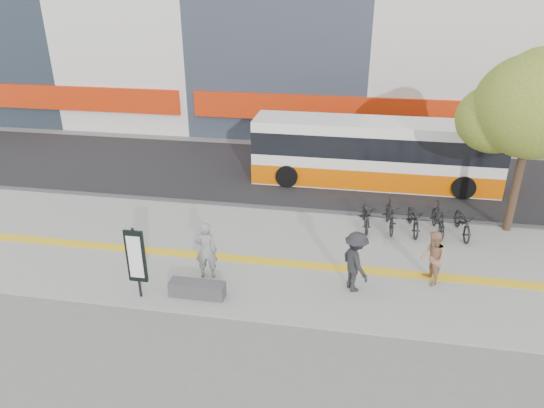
% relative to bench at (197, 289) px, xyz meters
% --- Properties ---
extents(ground, '(120.00, 120.00, 0.00)m').
position_rel_bench_xyz_m(ground, '(2.60, 1.20, -0.30)').
color(ground, '#61615D').
rests_on(ground, ground).
extents(sidewalk, '(40.00, 7.00, 0.08)m').
position_rel_bench_xyz_m(sidewalk, '(2.60, 2.70, -0.27)').
color(sidewalk, gray).
rests_on(sidewalk, ground).
extents(tactile_strip, '(40.00, 0.45, 0.01)m').
position_rel_bench_xyz_m(tactile_strip, '(2.60, 2.20, -0.22)').
color(tactile_strip, gold).
rests_on(tactile_strip, sidewalk).
extents(street, '(40.00, 8.00, 0.06)m').
position_rel_bench_xyz_m(street, '(2.60, 10.20, -0.28)').
color(street, black).
rests_on(street, ground).
extents(curb, '(40.00, 0.25, 0.14)m').
position_rel_bench_xyz_m(curb, '(2.60, 6.20, -0.23)').
color(curb, '#3D3D40').
rests_on(curb, ground).
extents(bench, '(1.60, 0.45, 0.45)m').
position_rel_bench_xyz_m(bench, '(0.00, 0.00, 0.00)').
color(bench, '#3D3D40').
rests_on(bench, sidewalk).
extents(signboard, '(0.55, 0.10, 2.20)m').
position_rel_bench_xyz_m(signboard, '(-1.60, -0.31, 1.06)').
color(signboard, black).
rests_on(signboard, sidewalk).
extents(street_tree, '(4.40, 3.80, 6.31)m').
position_rel_bench_xyz_m(street_tree, '(9.78, 6.02, 4.21)').
color(street_tree, '#342517').
rests_on(street_tree, sidewalk).
extents(bus, '(10.55, 2.50, 2.81)m').
position_rel_bench_xyz_m(bus, '(5.00, 9.70, 1.08)').
color(bus, silver).
rests_on(bus, street).
extents(bicycle_row, '(4.19, 1.96, 1.11)m').
position_rel_bench_xyz_m(bicycle_row, '(6.41, 5.20, 0.30)').
color(bicycle_row, black).
rests_on(bicycle_row, sidewalk).
extents(seated_woman, '(0.72, 0.52, 1.84)m').
position_rel_bench_xyz_m(seated_woman, '(-0.01, 1.03, 0.69)').
color(seated_woman, black).
rests_on(seated_woman, sidewalk).
extents(pedestrian_tan, '(0.84, 0.96, 1.67)m').
position_rel_bench_xyz_m(pedestrian_tan, '(6.64, 1.86, 0.61)').
color(pedestrian_tan, '#A47555').
rests_on(pedestrian_tan, sidewalk).
extents(pedestrian_dark, '(1.20, 1.38, 1.86)m').
position_rel_bench_xyz_m(pedestrian_dark, '(4.40, 1.12, 0.70)').
color(pedestrian_dark, black).
rests_on(pedestrian_dark, sidewalk).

